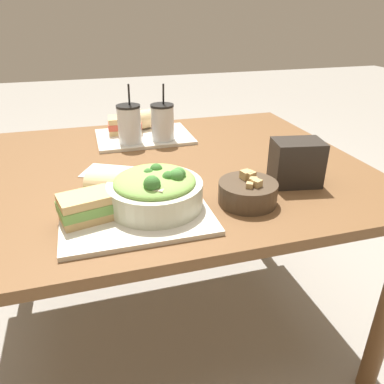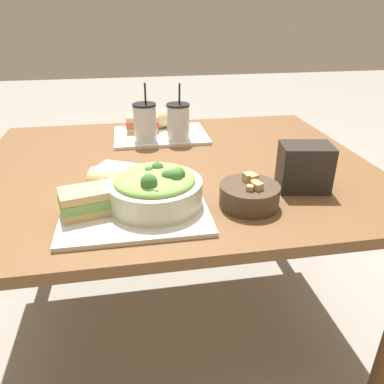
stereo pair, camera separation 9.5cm
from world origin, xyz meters
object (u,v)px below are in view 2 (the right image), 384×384
(drink_cup_red, at_px, (178,123))
(chip_bag, at_px, (304,167))
(sandwich_far, at_px, (143,123))
(baguette_far, at_px, (164,118))
(baguette_near, at_px, (119,183))
(napkin_folded, at_px, (119,169))
(salad_bowl, at_px, (155,188))
(sandwich_near, at_px, (86,201))
(soup_bowl, at_px, (249,194))
(drink_cup_dark, at_px, (145,124))

(drink_cup_red, xyz_separation_m, chip_bag, (0.29, -0.46, -0.01))
(sandwich_far, xyz_separation_m, chip_bag, (0.42, -0.59, 0.02))
(sandwich_far, xyz_separation_m, baguette_far, (0.09, 0.04, 0.01))
(baguette_near, height_order, baguette_far, same)
(baguette_far, xyz_separation_m, napkin_folded, (-0.19, -0.40, -0.05))
(napkin_folded, bearing_deg, salad_bowl, -71.08)
(chip_bag, bearing_deg, baguette_near, -171.41)
(sandwich_near, bearing_deg, soup_bowl, -14.45)
(salad_bowl, bearing_deg, soup_bowl, -6.35)
(sandwich_far, distance_m, baguette_far, 0.10)
(salad_bowl, xyz_separation_m, chip_bag, (0.42, 0.05, 0.01))
(baguette_near, xyz_separation_m, napkin_folded, (-0.00, 0.22, -0.05))
(drink_cup_dark, bearing_deg, sandwich_near, -108.23)
(chip_bag, bearing_deg, baguette_far, 127.76)
(salad_bowl, xyz_separation_m, sandwich_far, (0.00, 0.64, -0.01))
(chip_bag, bearing_deg, sandwich_far, 135.54)
(sandwich_near, xyz_separation_m, drink_cup_dark, (0.17, 0.53, 0.03))
(sandwich_far, relative_size, chip_bag, 0.88)
(sandwich_near, relative_size, baguette_near, 0.88)
(baguette_near, relative_size, drink_cup_dark, 0.76)
(baguette_near, distance_m, chip_bag, 0.51)
(baguette_near, bearing_deg, sandwich_near, 156.54)
(chip_bag, bearing_deg, sandwich_near, -163.47)
(soup_bowl, height_order, chip_bag, chip_bag)
(sandwich_far, relative_size, napkin_folded, 0.71)
(soup_bowl, distance_m, sandwich_near, 0.41)
(baguette_far, height_order, drink_cup_red, drink_cup_red)
(sandwich_far, bearing_deg, napkin_folded, -100.51)
(drink_cup_dark, xyz_separation_m, chip_bag, (0.41, -0.46, -0.01))
(chip_bag, distance_m, napkin_folded, 0.57)
(sandwich_far, distance_m, drink_cup_red, 0.18)
(baguette_far, distance_m, drink_cup_red, 0.17)
(sandwich_near, bearing_deg, salad_bowl, -7.03)
(napkin_folded, bearing_deg, drink_cup_dark, 66.67)
(drink_cup_dark, bearing_deg, chip_bag, -48.39)
(sandwich_far, xyz_separation_m, drink_cup_red, (0.13, -0.13, 0.03))
(baguette_far, bearing_deg, baguette_near, 145.95)
(soup_bowl, height_order, drink_cup_dark, drink_cup_dark)
(drink_cup_red, relative_size, napkin_folded, 1.10)
(salad_bowl, height_order, baguette_far, salad_bowl)
(baguette_near, relative_size, napkin_folded, 0.85)
(baguette_near, xyz_separation_m, drink_cup_dark, (0.10, 0.45, 0.03))
(baguette_far, distance_m, drink_cup_dark, 0.19)
(salad_bowl, height_order, drink_cup_dark, drink_cup_dark)
(baguette_far, bearing_deg, sandwich_near, 141.94)
(baguette_far, distance_m, napkin_folded, 0.44)
(soup_bowl, xyz_separation_m, sandwich_far, (-0.24, 0.66, 0.01))
(baguette_far, bearing_deg, soup_bowl, 174.44)
(salad_bowl, xyz_separation_m, baguette_far, (0.09, 0.67, -0.01))
(salad_bowl, relative_size, drink_cup_red, 1.15)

